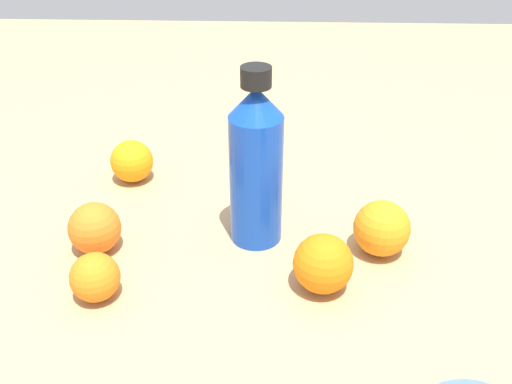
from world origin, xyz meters
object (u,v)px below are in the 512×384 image
object	(u,v)px
water_bottle	(256,165)
orange_2	(132,161)
orange_3	(382,228)
orange_4	(95,228)
orange_0	(323,264)
orange_1	(95,277)

from	to	relation	value
water_bottle	orange_2	distance (m)	0.29
orange_3	orange_4	bearing A→B (deg)	1.54
water_bottle	orange_4	xyz separation A→B (m)	(0.23, 0.04, -0.09)
orange_3	orange_0	bearing A→B (deg)	42.77
orange_1	orange_2	size ratio (longest dim) A/B	0.88
water_bottle	orange_3	world-z (taller)	water_bottle
orange_2	orange_3	world-z (taller)	orange_3
orange_1	orange_4	world-z (taller)	orange_4
orange_4	orange_2	bearing A→B (deg)	-92.10
orange_3	orange_4	xyz separation A→B (m)	(0.42, 0.01, -0.00)
water_bottle	orange_3	distance (m)	0.20
water_bottle	orange_0	size ratio (longest dim) A/B	3.33
water_bottle	orange_4	distance (m)	0.25
orange_1	orange_4	xyz separation A→B (m)	(0.03, -0.10, 0.01)
orange_0	orange_3	size ratio (longest dim) A/B	0.98
orange_0	orange_1	xyz separation A→B (m)	(0.30, 0.03, -0.01)
orange_3	orange_1	bearing A→B (deg)	16.23
orange_3	orange_4	size ratio (longest dim) A/B	1.08
orange_1	orange_2	bearing A→B (deg)	-86.04
water_bottle	orange_0	xyz separation A→B (m)	(-0.09, 0.11, -0.09)
orange_2	orange_4	distance (m)	0.21
water_bottle	orange_1	size ratio (longest dim) A/B	4.11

